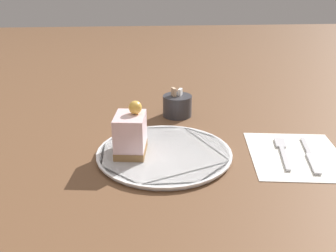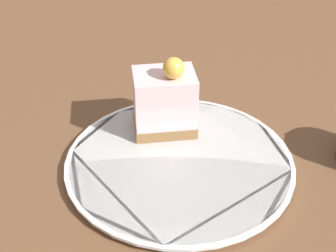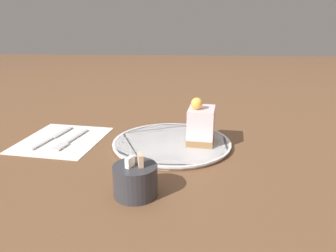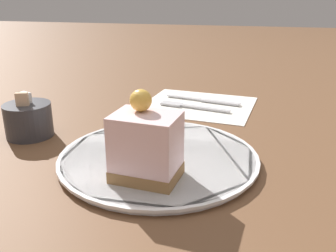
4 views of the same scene
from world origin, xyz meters
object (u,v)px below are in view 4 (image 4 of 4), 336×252
Objects in this scene: fork at (189,106)px; sugar_bowl at (28,120)px; cake_slice at (146,145)px; plate at (159,157)px; knife at (209,101)px.

fork is 1.91× the size of sugar_bowl.
plate is at bearing 7.89° from cake_slice.
knife is 0.38m from sugar_bowl.
sugar_bowl is (-0.26, 0.28, 0.02)m from knife.
plate is at bearing -102.33° from sugar_bowl.
plate is 0.26m from fork.
sugar_bowl reaches higher than knife.
cake_slice is 1.44× the size of sugar_bowl.
fork is 0.06m from knife.
sugar_bowl is at bearing 143.21° from fork.
fork is (0.26, -0.00, -0.00)m from plate.
fork is at bearing -0.74° from plate.
knife is (0.31, -0.04, -0.00)m from plate.
sugar_bowl reaches higher than plate.
cake_slice reaches higher than sugar_bowl.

